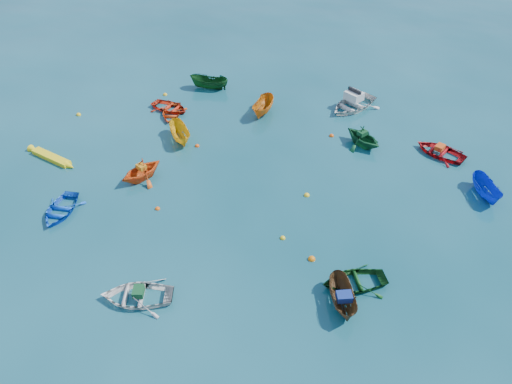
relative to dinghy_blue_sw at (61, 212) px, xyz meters
The scene contains 29 objects.
ground 9.03m from the dinghy_blue_sw, 10.53° to the left, with size 160.00×160.00×0.00m, color #093B47.
dinghy_blue_sw is the anchor object (origin of this frame).
dinghy_white_near 8.21m from the dinghy_blue_sw, 18.33° to the right, with size 2.41×3.37×0.70m, color silver.
sampan_brown_mid 16.32m from the dinghy_blue_sw, ahead, with size 1.07×2.83×1.10m, color brown.
dinghy_orange_w 5.13m from the dinghy_blue_sw, 67.89° to the left, with size 2.40×2.78×1.46m, color #F05716.
sampan_yellow_mid 9.52m from the dinghy_blue_sw, 81.64° to the left, with size 1.15×3.05×1.18m, color #EDAC15.
dinghy_green_e 16.57m from the dinghy_blue_sw, 11.44° to the left, with size 2.25×3.15×0.65m, color #104817.
dinghy_red_nw 12.50m from the dinghy_blue_sw, 98.37° to the left, with size 2.14×3.00×0.62m, color red.
sampan_orange_n 16.03m from the dinghy_blue_sw, 73.81° to the left, with size 1.17×3.10×1.20m, color #CD6C13.
dinghy_green_n 19.39m from the dinghy_blue_sw, 50.70° to the left, with size 2.41×2.80×1.47m, color #125028.
dinghy_red_ne 23.76m from the dinghy_blue_sw, 43.99° to the left, with size 2.33×3.25×0.68m, color #A50D12.
sampan_blue_far 24.47m from the dinghy_blue_sw, 33.45° to the left, with size 1.06×2.83×1.09m, color #0F2FC7.
dinghy_red_far 11.89m from the dinghy_blue_sw, 95.97° to the left, with size 2.02×2.83×0.59m, color #CE4111.
sampan_green_far 16.68m from the dinghy_blue_sw, 94.02° to the left, with size 1.15×3.05×1.18m, color #0F4317.
kayak_yellow 5.65m from the dinghy_blue_sw, 142.60° to the left, with size 0.56×3.82×0.38m, color yellow, non-canonical shape.
motorboat_white 21.79m from the dinghy_blue_sw, 63.04° to the left, with size 2.98×4.16×1.46m, color silver.
tarp_green_a 8.30m from the dinghy_blue_sw, 17.82° to the right, with size 0.65×0.49×0.32m, color #134C26.
tarp_blue_a 16.41m from the dinghy_blue_sw, ahead, with size 0.70×0.53×0.34m, color navy.
tarp_orange_a 5.25m from the dinghy_blue_sw, 67.98° to the left, with size 0.57×0.43×0.27m, color orange.
tarp_green_b 19.38m from the dinghy_blue_sw, 50.98° to the left, with size 0.61×0.46×0.30m, color #114521.
tarp_orange_b 23.71m from the dinghy_blue_sw, 44.19° to the left, with size 0.66×0.50×0.32m, color #D94916.
buoy_or_a 5.41m from the dinghy_blue_sw, 32.97° to the left, with size 0.29×0.29×0.29m, color #FF5D0D.
buoy_ye_a 12.60m from the dinghy_blue_sw, 20.35° to the left, with size 0.30×0.30×0.30m, color yellow.
buoy_ye_b 11.03m from the dinghy_blue_sw, 130.45° to the left, with size 0.36×0.36×0.36m, color yellow.
buoy_or_c 9.75m from the dinghy_blue_sw, 73.47° to the left, with size 0.31×0.31×0.31m, color #F54F0D.
buoy_ye_c 14.07m from the dinghy_blue_sw, 36.03° to the left, with size 0.34×0.34×0.34m, color yellow.
buoy_or_d 14.30m from the dinghy_blue_sw, 15.24° to the left, with size 0.38×0.38×0.38m, color orange.
buoy_ye_d 14.48m from the dinghy_blue_sw, 104.32° to the left, with size 0.33×0.33×0.33m, color yellow.
buoy_or_e 18.07m from the dinghy_blue_sw, 56.11° to the left, with size 0.33×0.33×0.33m, color #ED500C.
Camera 1 is at (11.23, -14.52, 18.54)m, focal length 35.00 mm.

